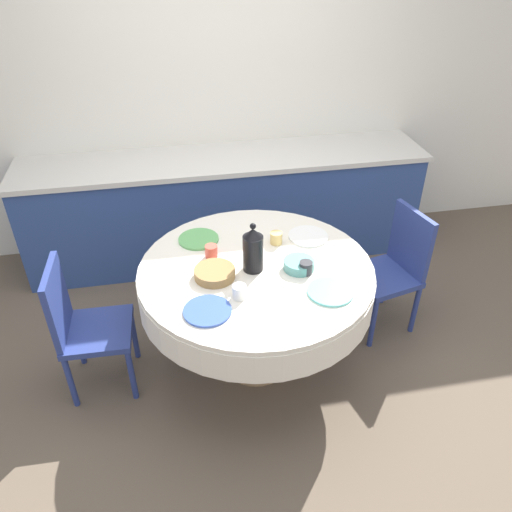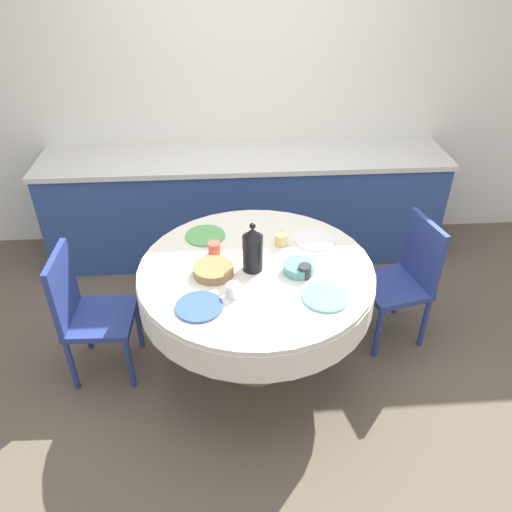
# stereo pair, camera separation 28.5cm
# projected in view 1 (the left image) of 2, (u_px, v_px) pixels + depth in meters

# --- Properties ---
(ground_plane) EXTENTS (12.00, 12.00, 0.00)m
(ground_plane) POSITION_uv_depth(u_px,v_px,m) (256.00, 361.00, 3.34)
(ground_plane) COLOR brown
(wall_back) EXTENTS (7.00, 0.05, 2.60)m
(wall_back) POSITION_uv_depth(u_px,v_px,m) (216.00, 93.00, 3.97)
(wall_back) COLOR silver
(wall_back) RESTS_ON ground_plane
(kitchen_counter) EXTENTS (3.24, 0.64, 0.90)m
(kitchen_counter) POSITION_uv_depth(u_px,v_px,m) (226.00, 207.00, 4.18)
(kitchen_counter) COLOR #2D4784
(kitchen_counter) RESTS_ON ground_plane
(dining_table) EXTENTS (1.39, 1.39, 0.77)m
(dining_table) POSITION_uv_depth(u_px,v_px,m) (256.00, 284.00, 2.97)
(dining_table) COLOR tan
(dining_table) RESTS_ON ground_plane
(chair_left) EXTENTS (0.48, 0.48, 0.89)m
(chair_left) POSITION_uv_depth(u_px,v_px,m) (394.00, 265.00, 3.41)
(chair_left) COLOR navy
(chair_left) RESTS_ON ground_plane
(chair_right) EXTENTS (0.41, 0.41, 0.89)m
(chair_right) POSITION_uv_depth(u_px,v_px,m) (82.00, 323.00, 2.93)
(chair_right) COLOR navy
(chair_right) RESTS_ON ground_plane
(plate_near_left) EXTENTS (0.25, 0.25, 0.01)m
(plate_near_left) POSITION_uv_depth(u_px,v_px,m) (207.00, 311.00, 2.57)
(plate_near_left) COLOR #3856AD
(plate_near_left) RESTS_ON dining_table
(cup_near_left) EXTENTS (0.08, 0.08, 0.08)m
(cup_near_left) POSITION_uv_depth(u_px,v_px,m) (239.00, 292.00, 2.65)
(cup_near_left) COLOR white
(cup_near_left) RESTS_ON dining_table
(plate_near_right) EXTENTS (0.25, 0.25, 0.01)m
(plate_near_right) POSITION_uv_depth(u_px,v_px,m) (330.00, 292.00, 2.70)
(plate_near_right) COLOR #60BCB7
(plate_near_right) RESTS_ON dining_table
(cup_near_right) EXTENTS (0.08, 0.08, 0.08)m
(cup_near_right) POSITION_uv_depth(u_px,v_px,m) (306.00, 268.00, 2.83)
(cup_near_right) COLOR #28282D
(cup_near_right) RESTS_ON dining_table
(plate_far_left) EXTENTS (0.25, 0.25, 0.01)m
(plate_far_left) POSITION_uv_depth(u_px,v_px,m) (199.00, 239.00, 3.14)
(plate_far_left) COLOR #5BA85B
(plate_far_left) RESTS_ON dining_table
(cup_far_left) EXTENTS (0.08, 0.08, 0.08)m
(cup_far_left) POSITION_uv_depth(u_px,v_px,m) (211.00, 251.00, 2.97)
(cup_far_left) COLOR #CC4C3D
(cup_far_left) RESTS_ON dining_table
(plate_far_right) EXTENTS (0.25, 0.25, 0.01)m
(plate_far_right) POSITION_uv_depth(u_px,v_px,m) (308.00, 236.00, 3.17)
(plate_far_right) COLOR white
(plate_far_right) RESTS_ON dining_table
(cup_far_right) EXTENTS (0.08, 0.08, 0.08)m
(cup_far_right) POSITION_uv_depth(u_px,v_px,m) (276.00, 238.00, 3.10)
(cup_far_right) COLOR #DBB766
(cup_far_right) RESTS_ON dining_table
(coffee_carafe) EXTENTS (0.12, 0.12, 0.31)m
(coffee_carafe) POSITION_uv_depth(u_px,v_px,m) (253.00, 250.00, 2.81)
(coffee_carafe) COLOR black
(coffee_carafe) RESTS_ON dining_table
(bread_basket) EXTENTS (0.23, 0.23, 0.05)m
(bread_basket) POSITION_uv_depth(u_px,v_px,m) (215.00, 273.00, 2.81)
(bread_basket) COLOR olive
(bread_basket) RESTS_ON dining_table
(fruit_bowl) EXTENTS (0.18, 0.18, 0.06)m
(fruit_bowl) POSITION_uv_depth(u_px,v_px,m) (299.00, 265.00, 2.88)
(fruit_bowl) COLOR #569993
(fruit_bowl) RESTS_ON dining_table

